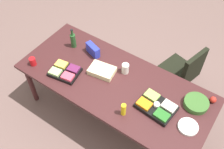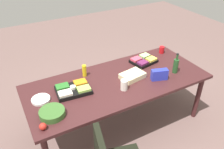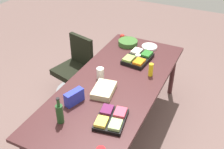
{
  "view_description": "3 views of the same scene",
  "coord_description": "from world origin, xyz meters",
  "px_view_note": "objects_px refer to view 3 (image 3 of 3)",
  "views": [
    {
      "loc": [
        1.12,
        -1.68,
        3.29
      ],
      "look_at": [
        -0.05,
        0.02,
        0.86
      ],
      "focal_mm": 41.76,
      "sensor_mm": 36.0,
      "label": 1
    },
    {
      "loc": [
        1.3,
        2.21,
        2.54
      ],
      "look_at": [
        0.04,
        -0.1,
        0.84
      ],
      "focal_mm": 37.05,
      "sensor_mm": 36.0,
      "label": 2
    },
    {
      "loc": [
        -2.38,
        -1.12,
        2.69
      ],
      "look_at": [
        0.03,
        0.05,
        0.88
      ],
      "focal_mm": 43.99,
      "sensor_mm": 36.0,
      "label": 3
    }
  ],
  "objects_px": {
    "sheet_cake": "(104,90)",
    "chip_bag_blue": "(74,97)",
    "mayo_jar": "(100,73)",
    "apple_red": "(122,36)",
    "conference_table": "(114,88)",
    "office_chair": "(75,73)",
    "wine_bottle": "(60,113)",
    "fruit_platter": "(111,119)",
    "salad_bowl": "(128,43)",
    "veggie_tray": "(138,58)",
    "mustard_bottle": "(151,70)",
    "paper_plate_stack": "(149,47)"
  },
  "relations": [
    {
      "from": "sheet_cake",
      "to": "chip_bag_blue",
      "type": "xyz_separation_m",
      "value": [
        -0.3,
        0.2,
        0.04
      ]
    },
    {
      "from": "chip_bag_blue",
      "to": "mayo_jar",
      "type": "bearing_deg",
      "value": -3.32
    },
    {
      "from": "apple_red",
      "to": "conference_table",
      "type": "bearing_deg",
      "value": -160.33
    },
    {
      "from": "office_chair",
      "to": "wine_bottle",
      "type": "distance_m",
      "value": 1.63
    },
    {
      "from": "fruit_platter",
      "to": "wine_bottle",
      "type": "relative_size",
      "value": 1.35
    },
    {
      "from": "chip_bag_blue",
      "to": "salad_bowl",
      "type": "bearing_deg",
      "value": 0.2
    },
    {
      "from": "office_chair",
      "to": "sheet_cake",
      "type": "bearing_deg",
      "value": -129.81
    },
    {
      "from": "veggie_tray",
      "to": "conference_table",
      "type": "bearing_deg",
      "value": 174.99
    },
    {
      "from": "wine_bottle",
      "to": "fruit_platter",
      "type": "bearing_deg",
      "value": -63.29
    },
    {
      "from": "wine_bottle",
      "to": "apple_red",
      "type": "xyz_separation_m",
      "value": [
        1.92,
        0.19,
        -0.08
      ]
    },
    {
      "from": "mayo_jar",
      "to": "mustard_bottle",
      "type": "xyz_separation_m",
      "value": [
        0.32,
        -0.53,
        0.02
      ]
    },
    {
      "from": "paper_plate_stack",
      "to": "mayo_jar",
      "type": "bearing_deg",
      "value": 163.99
    },
    {
      "from": "fruit_platter",
      "to": "sheet_cake",
      "type": "relative_size",
      "value": 1.26
    },
    {
      "from": "mayo_jar",
      "to": "fruit_platter",
      "type": "distance_m",
      "value": 0.76
    },
    {
      "from": "salad_bowl",
      "to": "wine_bottle",
      "type": "bearing_deg",
      "value": -178.74
    },
    {
      "from": "salad_bowl",
      "to": "sheet_cake",
      "type": "relative_size",
      "value": 0.88
    },
    {
      "from": "veggie_tray",
      "to": "chip_bag_blue",
      "type": "xyz_separation_m",
      "value": [
        -1.12,
        0.29,
        0.04
      ]
    },
    {
      "from": "veggie_tray",
      "to": "sheet_cake",
      "type": "relative_size",
      "value": 1.39
    },
    {
      "from": "office_chair",
      "to": "chip_bag_blue",
      "type": "height_order",
      "value": "chip_bag_blue"
    },
    {
      "from": "fruit_platter",
      "to": "mustard_bottle",
      "type": "relative_size",
      "value": 2.39
    },
    {
      "from": "paper_plate_stack",
      "to": "conference_table",
      "type": "bearing_deg",
      "value": 175.6
    },
    {
      "from": "paper_plate_stack",
      "to": "sheet_cake",
      "type": "bearing_deg",
      "value": 174.83
    },
    {
      "from": "conference_table",
      "to": "paper_plate_stack",
      "type": "bearing_deg",
      "value": -4.4
    },
    {
      "from": "salad_bowl",
      "to": "apple_red",
      "type": "bearing_deg",
      "value": 47.62
    },
    {
      "from": "apple_red",
      "to": "veggie_tray",
      "type": "bearing_deg",
      "value": -137.77
    },
    {
      "from": "office_chair",
      "to": "apple_red",
      "type": "xyz_separation_m",
      "value": [
        0.57,
        -0.53,
        0.48
      ]
    },
    {
      "from": "conference_table",
      "to": "chip_bag_blue",
      "type": "relative_size",
      "value": 11.18
    },
    {
      "from": "fruit_platter",
      "to": "sheet_cake",
      "type": "bearing_deg",
      "value": 35.98
    },
    {
      "from": "salad_bowl",
      "to": "sheet_cake",
      "type": "height_order",
      "value": "same"
    },
    {
      "from": "office_chair",
      "to": "apple_red",
      "type": "bearing_deg",
      "value": -42.9
    },
    {
      "from": "paper_plate_stack",
      "to": "sheet_cake",
      "type": "distance_m",
      "value": 1.23
    },
    {
      "from": "veggie_tray",
      "to": "paper_plate_stack",
      "type": "distance_m",
      "value": 0.4
    },
    {
      "from": "sheet_cake",
      "to": "paper_plate_stack",
      "type": "bearing_deg",
      "value": -5.17
    },
    {
      "from": "apple_red",
      "to": "chip_bag_blue",
      "type": "distance_m",
      "value": 1.62
    },
    {
      "from": "fruit_platter",
      "to": "apple_red",
      "type": "bearing_deg",
      "value": 20.64
    },
    {
      "from": "office_chair",
      "to": "mayo_jar",
      "type": "distance_m",
      "value": 1.02
    },
    {
      "from": "fruit_platter",
      "to": "wine_bottle",
      "type": "xyz_separation_m",
      "value": [
        -0.22,
        0.44,
        0.08
      ]
    },
    {
      "from": "conference_table",
      "to": "fruit_platter",
      "type": "height_order",
      "value": "fruit_platter"
    },
    {
      "from": "wine_bottle",
      "to": "chip_bag_blue",
      "type": "height_order",
      "value": "wine_bottle"
    },
    {
      "from": "veggie_tray",
      "to": "chip_bag_blue",
      "type": "height_order",
      "value": "chip_bag_blue"
    },
    {
      "from": "wine_bottle",
      "to": "office_chair",
      "type": "bearing_deg",
      "value": 28.27
    },
    {
      "from": "fruit_platter",
      "to": "wine_bottle",
      "type": "height_order",
      "value": "wine_bottle"
    },
    {
      "from": "mustard_bottle",
      "to": "apple_red",
      "type": "xyz_separation_m",
      "value": [
        0.76,
        0.72,
        -0.05
      ]
    },
    {
      "from": "salad_bowl",
      "to": "fruit_platter",
      "type": "relative_size",
      "value": 0.7
    },
    {
      "from": "fruit_platter",
      "to": "mustard_bottle",
      "type": "xyz_separation_m",
      "value": [
        0.93,
        -0.08,
        0.05
      ]
    },
    {
      "from": "mustard_bottle",
      "to": "salad_bowl",
      "type": "bearing_deg",
      "value": 42.34
    },
    {
      "from": "office_chair",
      "to": "paper_plate_stack",
      "type": "bearing_deg",
      "value": -64.61
    },
    {
      "from": "fruit_platter",
      "to": "apple_red",
      "type": "relative_size",
      "value": 5.28
    },
    {
      "from": "office_chair",
      "to": "chip_bag_blue",
      "type": "bearing_deg",
      "value": -146.39
    },
    {
      "from": "conference_table",
      "to": "salad_bowl",
      "type": "bearing_deg",
      "value": 14.0
    }
  ]
}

